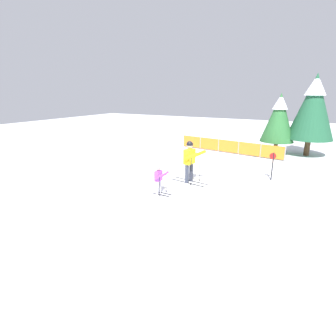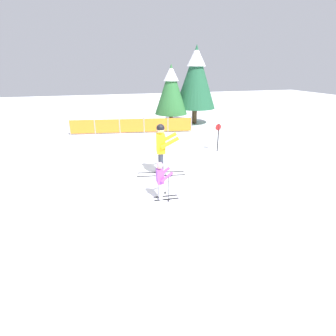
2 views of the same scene
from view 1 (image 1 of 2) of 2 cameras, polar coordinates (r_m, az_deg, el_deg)
name	(u,v)px [view 1 (image 1 of 2)]	position (r m, az deg, el deg)	size (l,w,h in m)	color
ground_plane	(195,182)	(11.71, 5.82, -3.15)	(60.00, 60.00, 0.00)	white
skier_adult	(190,158)	(11.42, 4.81, 2.21)	(1.78, 0.87, 1.85)	black
skier_child	(159,177)	(10.19, -2.01, -2.03)	(1.09, 0.55, 1.15)	black
safety_fence	(228,146)	(17.64, 13.00, 4.63)	(7.02, 1.15, 0.92)	gray
conifer_far	(279,117)	(18.14, 23.02, 10.21)	(2.07, 2.07, 3.84)	#4C3823
conifer_near	(313,106)	(18.47, 29.07, 11.77)	(2.68, 2.68, 4.98)	#4C3823
trail_marker	(273,163)	(12.61, 21.80, 0.98)	(0.28, 0.05, 1.29)	black
snow_mound	(144,190)	(10.82, -5.32, -4.78)	(1.10, 0.93, 0.44)	white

